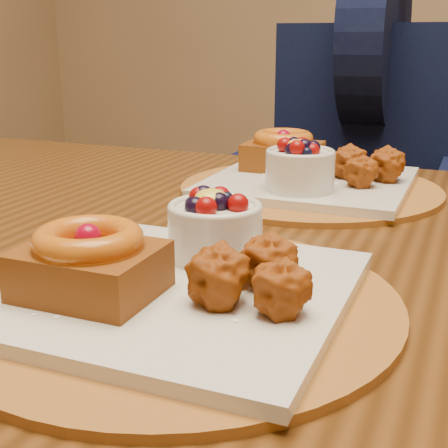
% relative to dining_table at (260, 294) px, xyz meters
% --- Properties ---
extents(dining_table, '(1.60, 0.90, 0.76)m').
position_rel_dining_table_xyz_m(dining_table, '(0.00, 0.00, 0.00)').
color(dining_table, '#391F0A').
rests_on(dining_table, ground).
extents(place_setting_near, '(0.38, 0.38, 0.09)m').
position_rel_dining_table_xyz_m(place_setting_near, '(-0.00, -0.22, 0.10)').
color(place_setting_near, brown).
rests_on(place_setting_near, dining_table).
extents(place_setting_far, '(0.38, 0.38, 0.09)m').
position_rel_dining_table_xyz_m(place_setting_far, '(-0.00, 0.21, 0.10)').
color(place_setting_far, brown).
rests_on(place_setting_far, dining_table).
extents(chair_far, '(0.53, 0.53, 0.85)m').
position_rel_dining_table_xyz_m(chair_far, '(0.05, 0.74, -0.21)').
color(chair_far, black).
rests_on(chair_far, ground).
extents(diner, '(0.47, 0.47, 0.77)m').
position_rel_dining_table_xyz_m(diner, '(-0.00, 0.74, 0.15)').
color(diner, black).
rests_on(diner, ground).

